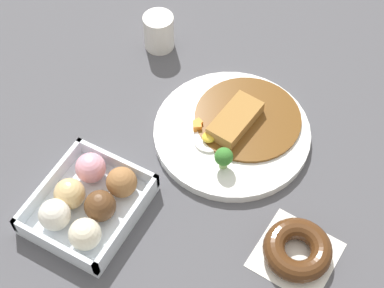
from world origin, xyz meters
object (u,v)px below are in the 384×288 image
at_px(coffee_mug, 159,32).
at_px(donut_box, 88,202).
at_px(chocolate_ring_donut, 297,250).
at_px(curry_plate, 234,130).

bearing_deg(coffee_mug, donut_box, -166.27).
bearing_deg(donut_box, chocolate_ring_donut, -74.80).
xyz_separation_m(donut_box, coffee_mug, (0.40, 0.10, 0.01)).
height_order(donut_box, coffee_mug, coffee_mug).
height_order(curry_plate, donut_box, donut_box).
xyz_separation_m(curry_plate, chocolate_ring_donut, (-0.17, -0.20, 0.01)).
distance_m(curry_plate, donut_box, 0.30).
height_order(curry_plate, chocolate_ring_donut, curry_plate).
bearing_deg(curry_plate, donut_box, 151.45).
bearing_deg(curry_plate, coffee_mug, 60.36).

